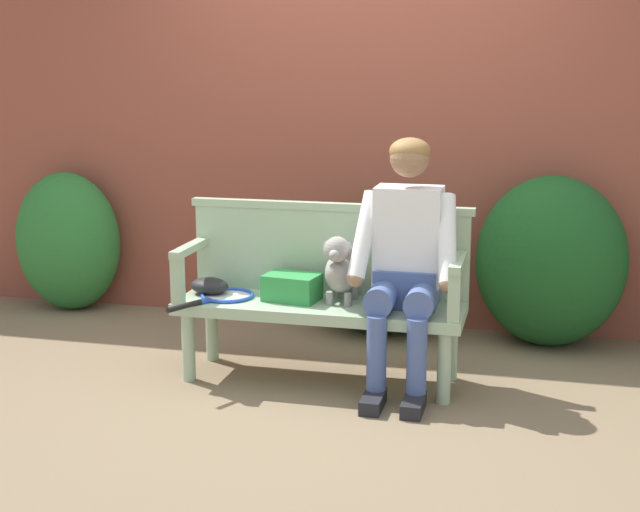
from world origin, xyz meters
TOP-DOWN VIEW (x-y plane):
  - ground_plane at (0.00, 0.00)m, footprint 40.00×40.00m
  - brick_garden_fence at (0.00, 1.29)m, footprint 8.00×0.30m
  - hedge_bush_far_left at (0.15, 0.94)m, footprint 0.86×0.65m
  - hedge_bush_mid_right at (-2.01, 0.96)m, footprint 0.74×0.50m
  - hedge_bush_mid_left at (1.18, 0.93)m, footprint 0.88×0.69m
  - garden_bench at (0.00, 0.00)m, footprint 1.52×0.47m
  - bench_backrest at (0.00, 0.21)m, footprint 1.56×0.06m
  - bench_armrest_left_end at (-0.72, -0.08)m, footprint 0.06×0.47m
  - bench_armrest_right_end at (0.72, -0.08)m, footprint 0.06×0.47m
  - person_seated at (0.45, -0.01)m, footprint 0.56×0.64m
  - dog_on_bench at (0.11, 0.01)m, footprint 0.18×0.38m
  - tennis_racket at (-0.52, -0.04)m, footprint 0.39×0.57m
  - baseball_glove at (-0.63, 0.02)m, footprint 0.25×0.21m
  - sports_bag at (-0.16, 0.01)m, footprint 0.31×0.24m

SIDE VIEW (x-z plane):
  - ground_plane at x=0.00m, z-range 0.00..0.00m
  - garden_bench at x=0.00m, z-range 0.15..0.58m
  - hedge_bush_far_left at x=0.15m, z-range 0.00..0.82m
  - tennis_racket at x=-0.52m, z-range 0.43..0.45m
  - hedge_bush_mid_right at x=-2.01m, z-range 0.00..0.95m
  - baseball_glove at x=-0.63m, z-range 0.43..0.52m
  - sports_bag at x=-0.16m, z-range 0.43..0.57m
  - hedge_bush_mid_left at x=1.18m, z-range 0.00..1.03m
  - dog_on_bench at x=0.11m, z-range 0.43..0.80m
  - bench_armrest_left_end at x=-0.72m, z-range 0.49..0.77m
  - bench_armrest_right_end at x=0.72m, z-range 0.49..0.77m
  - bench_backrest at x=0.00m, z-range 0.43..0.93m
  - person_seated at x=0.45m, z-range 0.06..1.36m
  - brick_garden_fence at x=0.00m, z-range 0.00..2.74m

